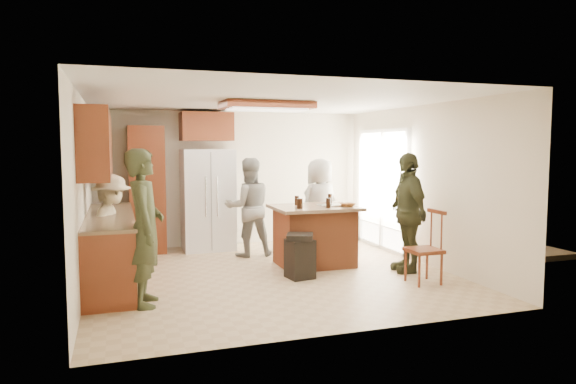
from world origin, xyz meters
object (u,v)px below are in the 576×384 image
object	(u,v)px
person_front_left	(145,228)
kitchen_island	(314,235)
person_behind_right	(320,205)
refrigerator	(208,200)
person_counter	(112,228)
spindle_chair	(425,250)
trash_bin	(300,256)
person_behind_left	(249,207)
person_side_right	(408,212)

from	to	relation	value
person_front_left	kitchen_island	distance (m)	2.93
person_behind_right	refrigerator	world-z (taller)	refrigerator
person_counter	spindle_chair	bearing A→B (deg)	-91.62
person_front_left	refrigerator	distance (m)	3.28
person_behind_right	trash_bin	bearing A→B (deg)	41.99
trash_bin	spindle_chair	bearing A→B (deg)	-27.31
refrigerator	spindle_chair	world-z (taller)	refrigerator
person_behind_left	person_counter	distance (m)	2.37
refrigerator	kitchen_island	size ratio (longest dim) A/B	1.41
person_behind_right	spindle_chair	size ratio (longest dim) A/B	1.65
person_behind_left	person_side_right	size ratio (longest dim) A/B	0.94
person_behind_left	person_side_right	xyz separation A→B (m)	(1.97, -1.77, 0.05)
person_behind_left	trash_bin	size ratio (longest dim) A/B	2.64
person_front_left	person_side_right	world-z (taller)	person_front_left
person_side_right	person_front_left	bearing A→B (deg)	-75.45
person_front_left	person_counter	bearing A→B (deg)	21.57
kitchen_island	trash_bin	xyz separation A→B (m)	(-0.48, -0.68, -0.16)
person_behind_right	trash_bin	size ratio (longest dim) A/B	2.61
person_counter	kitchen_island	xyz separation A→B (m)	(2.98, -0.04, -0.26)
person_behind_right	person_behind_left	bearing A→B (deg)	-20.27
person_behind_right	person_side_right	xyz separation A→B (m)	(0.70, -1.71, 0.06)
person_front_left	spindle_chair	distance (m)	3.67
person_front_left	person_side_right	size ratio (longest dim) A/B	1.04
person_counter	trash_bin	world-z (taller)	person_counter
person_behind_right	spindle_chair	world-z (taller)	person_behind_right
person_behind_left	spindle_chair	xyz separation A→B (m)	(1.84, -2.45, -0.38)
person_counter	person_behind_right	bearing A→B (deg)	-56.73
person_front_left	person_counter	size ratio (longest dim) A/B	1.24
kitchen_island	person_behind_right	bearing A→B (deg)	63.20
trash_bin	person_side_right	bearing A→B (deg)	-3.77
person_front_left	spindle_chair	size ratio (longest dim) A/B	1.83
person_behind_left	refrigerator	bearing A→B (deg)	-53.57
trash_bin	person_counter	bearing A→B (deg)	163.80
person_behind_right	kitchen_island	xyz separation A→B (m)	(-0.46, -0.92, -0.35)
person_behind_right	kitchen_island	distance (m)	1.09
person_behind_right	spindle_chair	xyz separation A→B (m)	(0.57, -2.38, -0.37)
person_behind_right	spindle_chair	bearing A→B (deg)	86.02
person_front_left	refrigerator	xyz separation A→B (m)	(1.24, 3.04, -0.01)
refrigerator	kitchen_island	xyz separation A→B (m)	(1.36, -1.77, -0.43)
person_side_right	trash_bin	world-z (taller)	person_side_right
refrigerator	person_counter	bearing A→B (deg)	-133.11
person_behind_left	kitchen_island	bearing A→B (deg)	130.65
person_front_left	spindle_chair	xyz separation A→B (m)	(3.63, -0.19, -0.46)
person_behind_left	person_behind_right	distance (m)	1.27
person_behind_left	trash_bin	xyz separation A→B (m)	(0.32, -1.66, -0.51)
person_counter	spindle_chair	distance (m)	4.29
person_behind_left	kitchen_island	distance (m)	1.32
person_counter	trash_bin	size ratio (longest dim) A/B	2.33
trash_bin	person_front_left	bearing A→B (deg)	-164.50
trash_bin	kitchen_island	bearing A→B (deg)	54.63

